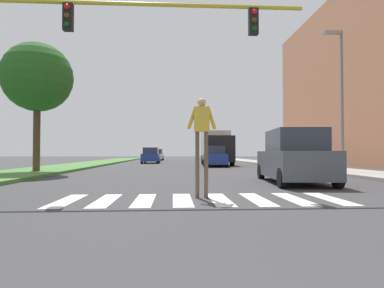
% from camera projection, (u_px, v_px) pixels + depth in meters
% --- Properties ---
extents(ground_plane, '(140.00, 140.00, 0.00)m').
position_uv_depth(ground_plane, '(180.00, 165.00, 29.86)').
color(ground_plane, '#38383A').
extents(crosswalk, '(6.75, 2.20, 0.01)m').
position_uv_depth(crosswalk, '(201.00, 200.00, 7.70)').
color(crosswalk, silver).
rests_on(crosswalk, ground_plane).
extents(median_strip, '(3.88, 64.00, 0.15)m').
position_uv_depth(median_strip, '(82.00, 165.00, 27.37)').
color(median_strip, '#477A38').
rests_on(median_strip, ground_plane).
extents(tree_mid, '(3.70, 3.70, 6.90)m').
position_uv_depth(tree_mid, '(37.00, 78.00, 17.36)').
color(tree_mid, '#4C3823').
rests_on(tree_mid, median_strip).
extents(sidewalk_right, '(3.00, 64.00, 0.15)m').
position_uv_depth(sidewalk_right, '(281.00, 165.00, 28.38)').
color(sidewalk_right, '#9E9991').
rests_on(sidewalk_right, ground_plane).
extents(traffic_light_gantry, '(10.12, 0.30, 6.00)m').
position_uv_depth(traffic_light_gantry, '(69.00, 41.00, 9.44)').
color(traffic_light_gantry, gold).
rests_on(traffic_light_gantry, median_strip).
extents(street_lamp_right, '(1.02, 0.24, 7.50)m').
position_uv_depth(street_lamp_right, '(340.00, 88.00, 17.18)').
color(street_lamp_right, slate).
rests_on(street_lamp_right, sidewalk_right).
extents(pedestrian_performer, '(0.75, 0.27, 2.49)m').
position_uv_depth(pedestrian_performer, '(202.00, 131.00, 8.06)').
color(pedestrian_performer, brown).
rests_on(pedestrian_performer, ground_plane).
extents(suv_crossing, '(2.35, 4.75, 1.97)m').
position_uv_depth(suv_crossing, '(294.00, 158.00, 11.97)').
color(suv_crossing, '#474C51').
rests_on(suv_crossing, ground_plane).
extents(sedan_midblock, '(2.18, 4.41, 1.68)m').
position_uv_depth(sedan_midblock, '(215.00, 157.00, 26.25)').
color(sedan_midblock, navy).
rests_on(sedan_midblock, ground_plane).
extents(sedan_distant, '(1.83, 4.54, 1.67)m').
position_uv_depth(sedan_distant, '(151.00, 156.00, 34.72)').
color(sedan_distant, navy).
rests_on(sedan_distant, ground_plane).
extents(sedan_far_horizon, '(1.89, 4.33, 1.64)m').
position_uv_depth(sedan_far_horizon, '(157.00, 155.00, 47.66)').
color(sedan_far_horizon, silver).
rests_on(sedan_far_horizon, ground_plane).
extents(truck_box_delivery, '(2.40, 6.20, 3.10)m').
position_uv_depth(truck_box_delivery, '(216.00, 147.00, 29.58)').
color(truck_box_delivery, black).
rests_on(truck_box_delivery, ground_plane).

